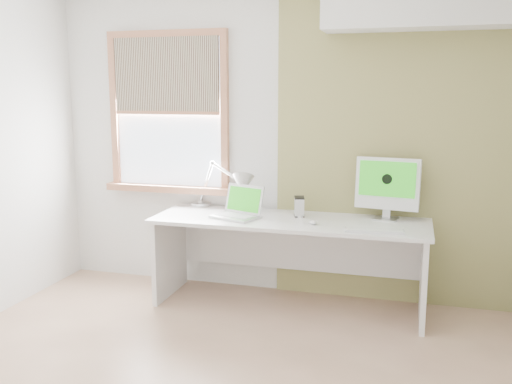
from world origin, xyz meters
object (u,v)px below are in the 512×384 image
(desk, at_px, (291,241))
(laptop, at_px, (239,209))
(external_drive, at_px, (299,207))
(desk_lamp, at_px, (234,186))
(imac, at_px, (387,185))

(desk, xyz_separation_m, laptop, (-0.41, -0.09, 0.26))
(external_drive, bearing_deg, desk_lamp, 176.88)
(external_drive, bearing_deg, imac, 7.05)
(desk_lamp, xyz_separation_m, laptop, (0.10, -0.19, -0.15))
(desk, distance_m, desk_lamp, 0.67)
(desk, xyz_separation_m, imac, (0.74, 0.15, 0.47))
(desk_lamp, distance_m, external_drive, 0.58)
(laptop, bearing_deg, desk_lamp, 118.13)
(desk, relative_size, laptop, 5.07)
(external_drive, xyz_separation_m, imac, (0.69, 0.09, 0.20))
(imac, bearing_deg, desk_lamp, -177.51)
(desk, height_order, laptop, laptop)
(desk, bearing_deg, desk_lamp, 168.98)
(desk_lamp, height_order, imac, imac)
(imac, bearing_deg, laptop, -168.24)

